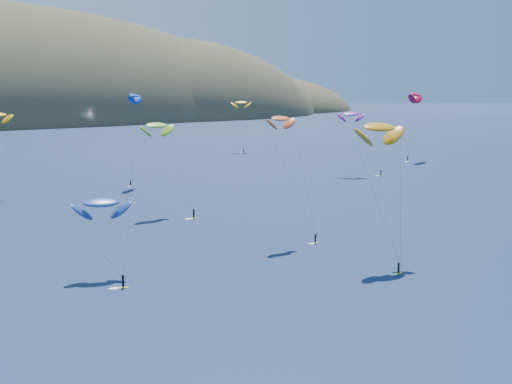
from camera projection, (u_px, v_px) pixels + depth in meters
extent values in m
ellipsoid|color=#3D3526|center=(151.00, 126.00, 618.88)|extent=(320.00, 220.00, 156.00)
ellipsoid|color=#3D3526|center=(244.00, 116.00, 715.82)|extent=(240.00, 180.00, 84.00)
cube|color=#C1FF1C|center=(398.00, 273.00, 110.33)|extent=(1.40, 0.44, 0.08)
cylinder|color=black|center=(399.00, 268.00, 110.20)|extent=(0.33, 0.33, 1.49)
sphere|color=#8C6047|center=(399.00, 262.00, 110.06)|extent=(0.25, 0.25, 0.25)
ellipsoid|color=orange|center=(379.00, 127.00, 116.28)|extent=(9.98, 4.85, 5.51)
cube|color=#C1FF1C|center=(194.00, 218.00, 154.69)|extent=(1.71, 0.78, 0.09)
cylinder|color=black|center=(194.00, 214.00, 154.53)|extent=(0.39, 0.39, 1.76)
sphere|color=#8C6047|center=(194.00, 209.00, 154.37)|extent=(0.30, 0.30, 0.30)
ellipsoid|color=#83C227|center=(157.00, 125.00, 158.32)|extent=(9.08, 5.49, 4.74)
cube|color=#C1FF1C|center=(131.00, 186.00, 202.37)|extent=(1.18, 1.28, 0.07)
cylinder|color=black|center=(131.00, 183.00, 202.24)|extent=(0.32, 0.32, 1.45)
sphere|color=#8C6047|center=(130.00, 180.00, 202.11)|extent=(0.24, 0.24, 0.24)
ellipsoid|color=#062BAE|center=(134.00, 95.00, 202.21)|extent=(7.95, 8.37, 4.41)
cube|color=#C1FF1C|center=(381.00, 176.00, 224.23)|extent=(1.49, 1.15, 0.08)
cylinder|color=black|center=(381.00, 173.00, 224.08)|extent=(0.35, 0.35, 1.58)
sphere|color=#8C6047|center=(381.00, 170.00, 223.94)|extent=(0.27, 0.27, 0.27)
ellipsoid|color=#781792|center=(351.00, 114.00, 224.57)|extent=(9.02, 7.62, 4.60)
cube|color=#C1FF1C|center=(408.00, 161.00, 264.75)|extent=(1.67, 1.20, 0.09)
cylinder|color=black|center=(408.00, 159.00, 264.59)|extent=(0.38, 0.38, 1.75)
sphere|color=#8C6047|center=(408.00, 156.00, 264.44)|extent=(0.29, 0.29, 0.29)
ellipsoid|color=#AF032A|center=(415.00, 94.00, 267.32)|extent=(12.18, 9.78, 6.17)
cube|color=#C1FF1C|center=(315.00, 243.00, 131.16)|extent=(1.40, 0.60, 0.07)
cylinder|color=black|center=(315.00, 238.00, 131.03)|extent=(0.32, 0.32, 1.45)
sphere|color=#8C6047|center=(315.00, 234.00, 130.90)|extent=(0.24, 0.24, 0.24)
ellipsoid|color=#DB5925|center=(281.00, 118.00, 130.95)|extent=(6.89, 4.00, 3.63)
cube|color=#C1FF1C|center=(123.00, 288.00, 102.69)|extent=(1.61, 0.82, 0.09)
cylinder|color=black|center=(123.00, 281.00, 102.54)|extent=(0.36, 0.36, 1.66)
sphere|color=#8C6047|center=(123.00, 275.00, 102.39)|extent=(0.28, 0.28, 0.28)
ellipsoid|color=navy|center=(101.00, 202.00, 108.47)|extent=(9.17, 5.91, 4.72)
cube|color=#C1FF1C|center=(243.00, 153.00, 294.54)|extent=(1.31, 1.10, 0.07)
cylinder|color=black|center=(243.00, 151.00, 294.41)|extent=(0.31, 0.31, 1.43)
sphere|color=#8C6047|center=(243.00, 149.00, 294.28)|extent=(0.24, 0.24, 0.24)
ellipsoid|color=#F0AD17|center=(241.00, 102.00, 300.10)|extent=(8.74, 7.82, 4.51)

